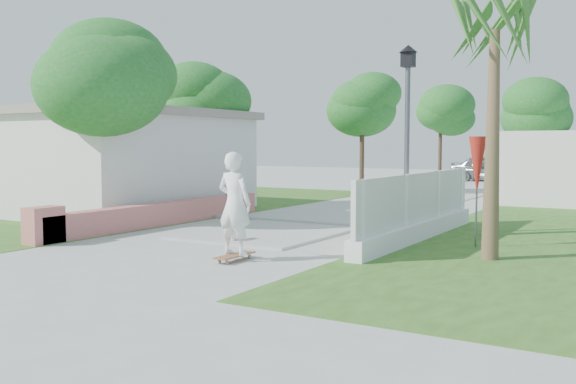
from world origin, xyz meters
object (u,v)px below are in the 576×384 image
Objects in this scene: patio_umbrella at (477,166)px; parked_car at (491,169)px; street_lamp at (407,132)px; skateboarder at (234,209)px; bollard at (376,194)px; dog at (237,233)px.

patio_umbrella reaches higher than parked_car.
street_lamp is 4.82m from skateboarder.
bollard is at bearing 129.91° from patio_umbrella.
bollard is 8.58m from skateboarder.
dog is at bearing -56.61° from skateboarder.
bollard is at bearing 74.42° from dog.
dog is 0.12× the size of parked_car.
street_lamp reaches higher than patio_umbrella.
patio_umbrella is 0.92× the size of skateboarder.
street_lamp reaches higher than skateboarder.
bollard is at bearing -168.60° from parked_car.
bollard reaches higher than dog.
patio_umbrella is at bearing -158.26° from parked_car.
skateboarder is 0.55× the size of parked_car.
dog is at bearing -90.32° from bollard.
patio_umbrella is (4.60, -5.50, 1.10)m from bollard.
dog is (-2.74, -3.01, -2.22)m from street_lamp.
skateboarder is at bearing -85.80° from bollard.
patio_umbrella reaches higher than skateboarder.
bollard is 0.47× the size of patio_umbrella.
dog is at bearing -169.37° from parked_car.
patio_umbrella is at bearing -141.73° from skateboarder.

